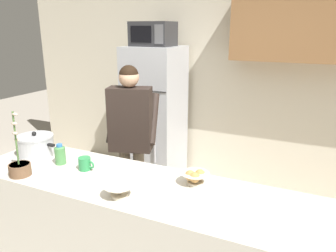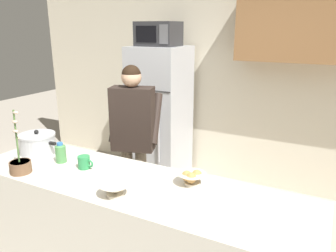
{
  "view_description": "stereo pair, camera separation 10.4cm",
  "coord_description": "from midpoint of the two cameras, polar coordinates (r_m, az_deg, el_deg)",
  "views": [
    {
      "loc": [
        1.08,
        -1.72,
        1.92
      ],
      "look_at": [
        0.0,
        0.55,
        1.17
      ],
      "focal_mm": 35.23,
      "sensor_mm": 36.0,
      "label": 1
    },
    {
      "loc": [
        1.17,
        -1.67,
        1.92
      ],
      "look_at": [
        0.0,
        0.55,
        1.17
      ],
      "focal_mm": 35.23,
      "sensor_mm": 36.0,
      "label": 2
    }
  ],
  "objects": [
    {
      "name": "cooking_pot",
      "position": [
        2.91,
        -20.67,
        -2.83
      ],
      "size": [
        0.4,
        0.29,
        0.2
      ],
      "color": "silver",
      "rests_on": "kitchen_island"
    },
    {
      "name": "bottle_near_edge",
      "position": [
        2.66,
        -17.02,
        -4.42
      ],
      "size": [
        0.08,
        0.08,
        0.16
      ],
      "color": "#4C8C4C",
      "rests_on": "kitchen_island"
    },
    {
      "name": "refrigerator",
      "position": [
        4.17,
        -0.69,
        1.85
      ],
      "size": [
        0.64,
        0.68,
        1.71
      ],
      "color": "#B7BABF",
      "rests_on": "ground"
    },
    {
      "name": "person_near_pot",
      "position": [
        3.2,
        -5.11,
        -0.35
      ],
      "size": [
        0.57,
        0.52,
        1.6
      ],
      "color": "#726656",
      "rests_on": "ground"
    },
    {
      "name": "kitchen_island",
      "position": [
        2.5,
        -4.95,
        -19.11
      ],
      "size": [
        2.47,
        0.68,
        0.92
      ],
      "primitive_type": "cube",
      "color": "silver",
      "rests_on": "ground"
    },
    {
      "name": "microwave",
      "position": [
        4.02,
        -0.9,
        15.65
      ],
      "size": [
        0.48,
        0.37,
        0.28
      ],
      "color": "#2D2D30",
      "rests_on": "refrigerator"
    },
    {
      "name": "empty_bowl",
      "position": [
        2.08,
        -7.75,
        -10.79
      ],
      "size": [
        0.19,
        0.19,
        0.08
      ],
      "color": "beige",
      "rests_on": "kitchen_island"
    },
    {
      "name": "coffee_mug",
      "position": [
        2.51,
        -13.12,
        -6.14
      ],
      "size": [
        0.13,
        0.09,
        0.1
      ],
      "color": "#2D8C4C",
      "rests_on": "kitchen_island"
    },
    {
      "name": "bread_bowl",
      "position": [
        2.21,
        5.52,
        -8.88
      ],
      "size": [
        0.19,
        0.19,
        0.1
      ],
      "color": "beige",
      "rests_on": "kitchen_island"
    },
    {
      "name": "back_wall_unit",
      "position": [
        4.06,
        15.77,
        9.38
      ],
      "size": [
        6.0,
        0.48,
        2.6
      ],
      "color": "beige",
      "rests_on": "ground"
    },
    {
      "name": "potted_orchid",
      "position": [
        2.57,
        -23.14,
        -6.09
      ],
      "size": [
        0.15,
        0.15,
        0.46
      ],
      "color": "brown",
      "rests_on": "kitchen_island"
    }
  ]
}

